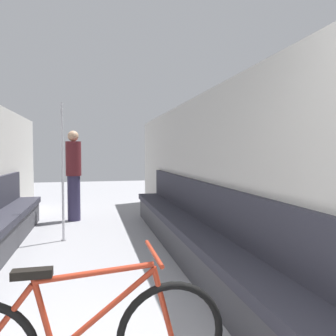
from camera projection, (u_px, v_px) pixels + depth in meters
wall_right at (210, 175)px, 4.13m from camera, size 0.10×9.92×2.13m
bench_seat_row_right at (192, 235)px, 4.10m from camera, size 0.45×5.94×0.98m
grab_pole_near at (63, 174)px, 4.97m from camera, size 0.08×0.08×2.11m
passenger_standing at (74, 174)px, 6.46m from camera, size 0.30×0.30×1.78m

